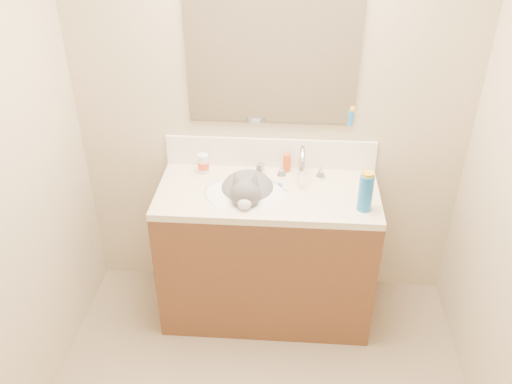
# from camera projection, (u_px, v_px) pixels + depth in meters

# --- Properties ---
(room_shell) EXTENTS (2.24, 2.54, 2.52)m
(room_shell) POSITION_uv_depth(u_px,v_px,m) (254.00, 187.00, 1.77)
(room_shell) COLOR #C2B190
(room_shell) RESTS_ON ground
(vanity_cabinet) EXTENTS (1.20, 0.55, 0.82)m
(vanity_cabinet) POSITION_uv_depth(u_px,v_px,m) (267.00, 256.00, 3.16)
(vanity_cabinet) COLOR brown
(vanity_cabinet) RESTS_ON ground
(counter_slab) EXTENTS (1.20, 0.55, 0.04)m
(counter_slab) POSITION_uv_depth(u_px,v_px,m) (268.00, 194.00, 2.93)
(counter_slab) COLOR beige
(counter_slab) RESTS_ON vanity_cabinet
(basin) EXTENTS (0.45, 0.36, 0.14)m
(basin) POSITION_uv_depth(u_px,v_px,m) (245.00, 204.00, 2.94)
(basin) COLOR white
(basin) RESTS_ON vanity_cabinet
(faucet) EXTENTS (0.28, 0.20, 0.21)m
(faucet) POSITION_uv_depth(u_px,v_px,m) (302.00, 165.00, 2.98)
(faucet) COLOR silver
(faucet) RESTS_ON counter_slab
(cat) EXTENTS (0.35, 0.43, 0.33)m
(cat) POSITION_uv_depth(u_px,v_px,m) (247.00, 193.00, 2.94)
(cat) COLOR #535052
(cat) RESTS_ON basin
(backsplash) EXTENTS (1.20, 0.02, 0.18)m
(backsplash) POSITION_uv_depth(u_px,v_px,m) (270.00, 153.00, 3.10)
(backsplash) COLOR white
(backsplash) RESTS_ON counter_slab
(mirror) EXTENTS (0.90, 0.02, 0.80)m
(mirror) POSITION_uv_depth(u_px,v_px,m) (272.00, 52.00, 2.78)
(mirror) COLOR white
(mirror) RESTS_ON room_shell
(pill_bottle) EXTENTS (0.08, 0.08, 0.11)m
(pill_bottle) POSITION_uv_depth(u_px,v_px,m) (203.00, 164.00, 3.06)
(pill_bottle) COLOR silver
(pill_bottle) RESTS_ON counter_slab
(pill_label) EXTENTS (0.08, 0.08, 0.04)m
(pill_label) POSITION_uv_depth(u_px,v_px,m) (203.00, 165.00, 3.07)
(pill_label) COLOR #E44826
(pill_label) RESTS_ON pill_bottle
(silver_jar) EXTENTS (0.06, 0.06, 0.06)m
(silver_jar) POSITION_uv_depth(u_px,v_px,m) (260.00, 168.00, 3.07)
(silver_jar) COLOR #B7B7BC
(silver_jar) RESTS_ON counter_slab
(amber_bottle) EXTENTS (0.05, 0.05, 0.11)m
(amber_bottle) POSITION_uv_depth(u_px,v_px,m) (287.00, 163.00, 3.08)
(amber_bottle) COLOR #D24918
(amber_bottle) RESTS_ON counter_slab
(toothbrush) EXTENTS (0.09, 0.10, 0.01)m
(toothbrush) POSITION_uv_depth(u_px,v_px,m) (281.00, 185.00, 2.96)
(toothbrush) COLOR silver
(toothbrush) RESTS_ON counter_slab
(toothbrush_head) EXTENTS (0.03, 0.03, 0.01)m
(toothbrush_head) POSITION_uv_depth(u_px,v_px,m) (281.00, 185.00, 2.96)
(toothbrush_head) COLOR #5C81C4
(toothbrush_head) RESTS_ON counter_slab
(spray_can) EXTENTS (0.10, 0.10, 0.20)m
(spray_can) POSITION_uv_depth(u_px,v_px,m) (365.00, 193.00, 2.72)
(spray_can) COLOR blue
(spray_can) RESTS_ON counter_slab
(spray_cap) EXTENTS (0.08, 0.08, 0.04)m
(spray_cap) POSITION_uv_depth(u_px,v_px,m) (368.00, 176.00, 2.67)
(spray_cap) COLOR gold
(spray_cap) RESTS_ON spray_can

